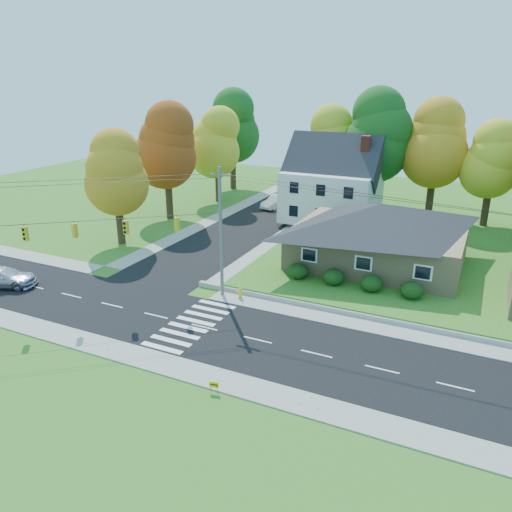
{
  "coord_description": "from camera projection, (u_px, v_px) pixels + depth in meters",
  "views": [
    {
      "loc": [
        16.13,
        -25.69,
        16.08
      ],
      "look_at": [
        0.07,
        8.0,
        2.55
      ],
      "focal_mm": 35.0,
      "sensor_mm": 36.0,
      "label": 1
    }
  ],
  "objects": [
    {
      "name": "tree_lot_1",
      "position": [
        381.0,
        136.0,
        56.91
      ],
      "size": [
        7.84,
        7.84,
        14.6
      ],
      "color": "#3F2A19",
      "rests_on": "lawn"
    },
    {
      "name": "sidewalk_north",
      "position": [
        238.0,
        299.0,
        38.04
      ],
      "size": [
        90.0,
        2.0,
        0.08
      ],
      "primitive_type": "cube",
      "color": "#9C9A90",
      "rests_on": "ground"
    },
    {
      "name": "tree_west_0",
      "position": [
        115.0,
        173.0,
        48.43
      ],
      "size": [
        6.16,
        6.16,
        11.47
      ],
      "color": "#3F2A19",
      "rests_on": "ground"
    },
    {
      "name": "colonial_house",
      "position": [
        332.0,
        184.0,
        55.99
      ],
      "size": [
        10.4,
        8.4,
        9.6
      ],
      "color": "silver",
      "rests_on": "lawn"
    },
    {
      "name": "tree_west_3",
      "position": [
        232.0,
        127.0,
        72.33
      ],
      "size": [
        7.84,
        7.84,
        14.6
      ],
      "color": "#3F2A19",
      "rests_on": "ground"
    },
    {
      "name": "tree_lot_3",
      "position": [
        493.0,
        160.0,
        52.73
      ],
      "size": [
        6.16,
        6.16,
        11.47
      ],
      "color": "#3F2A19",
      "rests_on": "lawn"
    },
    {
      "name": "lawn",
      "position": [
        442.0,
        257.0,
        46.28
      ],
      "size": [
        30.0,
        30.0,
        0.5
      ],
      "primitive_type": "cube",
      "color": "#3D7923",
      "rests_on": "ground"
    },
    {
      "name": "hedge_row",
      "position": [
        352.0,
        280.0,
        38.7
      ],
      "size": [
        10.7,
        1.7,
        1.27
      ],
      "color": "#163A10",
      "rests_on": "lawn"
    },
    {
      "name": "tree_lot_2",
      "position": [
        437.0,
        143.0,
        55.56
      ],
      "size": [
        7.28,
        7.28,
        13.56
      ],
      "color": "#3F2A19",
      "rests_on": "lawn"
    },
    {
      "name": "sidewalk_south",
      "position": [
        161.0,
        363.0,
        29.55
      ],
      "size": [
        90.0,
        2.0,
        0.08
      ],
      "primitive_type": "cube",
      "color": "#9C9A90",
      "rests_on": "ground"
    },
    {
      "name": "ranch_house",
      "position": [
        379.0,
        233.0,
        43.03
      ],
      "size": [
        14.6,
        10.6,
        5.4
      ],
      "color": "tan",
      "rests_on": "lawn"
    },
    {
      "name": "tree_west_1",
      "position": [
        166.0,
        146.0,
        56.88
      ],
      "size": [
        7.28,
        7.28,
        13.56
      ],
      "color": "#3F2A19",
      "rests_on": "ground"
    },
    {
      "name": "ground",
      "position": [
        204.0,
        327.0,
        33.81
      ],
      "size": [
        120.0,
        120.0,
        0.0
      ],
      "primitive_type": "plane",
      "color": "#3D7923"
    },
    {
      "name": "fire_hydrant",
      "position": [
        240.0,
        293.0,
        38.03
      ],
      "size": [
        0.52,
        0.4,
        0.9
      ],
      "color": "gold",
      "rests_on": "ground"
    },
    {
      "name": "tree_west_2",
      "position": [
        217.0,
        143.0,
        65.18
      ],
      "size": [
        6.72,
        6.72,
        12.51
      ],
      "color": "#3F2A19",
      "rests_on": "ground"
    },
    {
      "name": "white_car",
      "position": [
        276.0,
        202.0,
        64.11
      ],
      "size": [
        2.74,
        5.04,
        1.58
      ],
      "primitive_type": "imported",
      "rotation": [
        0.0,
        0.0,
        -0.24
      ],
      "color": "white",
      "rests_on": "road_cross"
    },
    {
      "name": "traffic_infrastructure",
      "position": [
        210.0,
        250.0,
        33.26
      ],
      "size": [
        38.1,
        10.66,
        10.0
      ],
      "color": "#666059",
      "rests_on": "ground"
    },
    {
      "name": "yard_sign",
      "position": [
        214.0,
        385.0,
        26.72
      ],
      "size": [
        0.53,
        0.15,
        0.67
      ],
      "color": "black",
      "rests_on": "ground"
    },
    {
      "name": "tree_lot_0",
      "position": [
        333.0,
        143.0,
        60.64
      ],
      "size": [
        6.72,
        6.72,
        12.51
      ],
      "color": "#3F2A19",
      "rests_on": "lawn"
    },
    {
      "name": "road_main",
      "position": [
        204.0,
        327.0,
        33.81
      ],
      "size": [
        90.0,
        8.0,
        0.02
      ],
      "primitive_type": "cube",
      "color": "black",
      "rests_on": "ground"
    },
    {
      "name": "road_cross",
      "position": [
        260.0,
        220.0,
        59.1
      ],
      "size": [
        8.0,
        44.0,
        0.02
      ],
      "primitive_type": "cube",
      "color": "black",
      "rests_on": "ground"
    },
    {
      "name": "silver_sedan",
      "position": [
        2.0,
        277.0,
        40.12
      ],
      "size": [
        5.86,
        4.16,
        1.58
      ],
      "primitive_type": "imported",
      "rotation": [
        0.0,
        0.0,
        1.97
      ],
      "color": "#A2A3B6",
      "rests_on": "road_main"
    }
  ]
}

